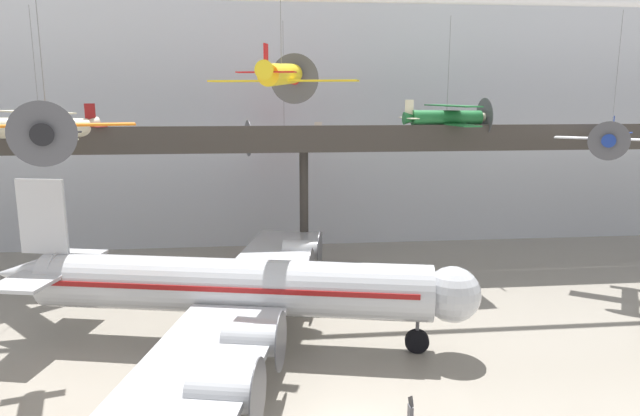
# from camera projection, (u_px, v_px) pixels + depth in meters

# --- Properties ---
(hangar_back_wall) EXTENTS (140.00, 3.00, 24.41)m
(hangar_back_wall) POSITION_uv_depth(u_px,v_px,m) (297.00, 112.00, 52.31)
(hangar_back_wall) COLOR silver
(hangar_back_wall) RESTS_ON ground
(mezzanine_walkway) EXTENTS (110.00, 3.20, 11.49)m
(mezzanine_walkway) POSITION_uv_depth(u_px,v_px,m) (305.00, 147.00, 43.94)
(mezzanine_walkway) COLOR #38332D
(mezzanine_walkway) RESTS_ON ground
(airliner_silver_main) EXTENTS (27.04, 31.18, 9.15)m
(airliner_silver_main) POSITION_uv_depth(u_px,v_px,m) (231.00, 287.00, 31.35)
(airliner_silver_main) COLOR #B7BABF
(airliner_silver_main) RESTS_ON ground
(suspended_plane_red_highwing) EXTENTS (6.73, 8.12, 10.52)m
(suspended_plane_red_highwing) POSITION_uv_depth(u_px,v_px,m) (284.00, 138.00, 46.23)
(suspended_plane_red_highwing) COLOR red
(suspended_plane_green_biplane) EXTENTS (6.81, 8.38, 8.97)m
(suspended_plane_green_biplane) POSITION_uv_depth(u_px,v_px,m) (447.00, 117.00, 43.79)
(suspended_plane_green_biplane) COLOR #1E6B33
(suspended_plane_white_twin) EXTENTS (6.74, 6.21, 10.11)m
(suspended_plane_white_twin) POSITION_uv_depth(u_px,v_px,m) (611.00, 135.00, 40.71)
(suspended_plane_white_twin) COLOR silver
(suspended_plane_cream_biplane) EXTENTS (8.22, 8.41, 9.85)m
(suspended_plane_cream_biplane) POSITION_uv_depth(u_px,v_px,m) (40.00, 127.00, 38.63)
(suspended_plane_cream_biplane) COLOR beige
(suspended_plane_orange_highwing) EXTENTS (7.67, 6.42, 8.74)m
(suspended_plane_orange_highwing) POSITION_uv_depth(u_px,v_px,m) (48.00, 135.00, 26.01)
(suspended_plane_orange_highwing) COLOR orange
(suspended_plane_yellow_lowwing) EXTENTS (8.98, 7.56, 6.47)m
(suspended_plane_yellow_lowwing) POSITION_uv_depth(u_px,v_px,m) (281.00, 75.00, 33.33)
(suspended_plane_yellow_lowwing) COLOR yellow
(info_sign_pedestal) EXTENTS (0.17, 0.78, 1.24)m
(info_sign_pedestal) POSITION_uv_depth(u_px,v_px,m) (411.00, 411.00, 24.29)
(info_sign_pedestal) COLOR #4C4C51
(info_sign_pedestal) RESTS_ON ground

